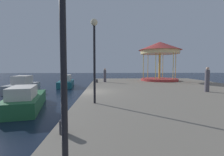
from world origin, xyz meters
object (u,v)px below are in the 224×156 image
at_px(bollard_south, 63,127).
at_px(bollard_center, 97,81).
at_px(motorboat_grey, 23,86).
at_px(carousel, 160,52).
at_px(motorboat_teal, 66,82).
at_px(person_near_carousel, 105,76).
at_px(motorboat_green, 25,100).
at_px(person_mid_promenade, 207,80).
at_px(lamp_post_mid_promenade, 94,46).

distance_m(bollard_south, bollard_center, 15.67).
height_order(motorboat_grey, bollard_center, motorboat_grey).
relative_size(carousel, bollard_center, 14.40).
distance_m(motorboat_teal, carousel, 13.42).
distance_m(motorboat_teal, person_near_carousel, 5.78).
height_order(motorboat_grey, bollard_south, motorboat_grey).
relative_size(motorboat_green, person_near_carousel, 3.40).
xyz_separation_m(motorboat_green, bollard_center, (4.17, 9.43, 0.42)).
bearing_deg(motorboat_teal, bollard_center, -32.99).
relative_size(motorboat_green, person_mid_promenade, 3.08).
xyz_separation_m(motorboat_green, bollard_south, (3.94, -6.24, 0.42)).
xyz_separation_m(motorboat_grey, lamp_post_mid_promenade, (8.23, -9.53, 3.13)).
relative_size(motorboat_grey, bollard_center, 12.25).
relative_size(motorboat_grey, person_mid_promenade, 2.58).
bearing_deg(motorboat_green, bollard_center, 66.16).
xyz_separation_m(carousel, lamp_post_mid_promenade, (-8.02, -14.10, -0.96)).
distance_m(lamp_post_mid_promenade, person_near_carousel, 12.44).
bearing_deg(bollard_south, bollard_center, 89.16).
relative_size(lamp_post_mid_promenade, person_near_carousel, 2.54).
xyz_separation_m(bollard_south, person_near_carousel, (1.20, 16.33, 0.61)).
bearing_deg(person_mid_promenade, bollard_center, 138.30).
bearing_deg(bollard_center, bollard_south, -90.84).
xyz_separation_m(motorboat_grey, carousel, (16.26, 4.57, 4.09)).
bearing_deg(person_near_carousel, motorboat_green, -116.97).
bearing_deg(bollard_south, person_near_carousel, 85.80).
relative_size(motorboat_grey, motorboat_green, 0.84).
relative_size(motorboat_teal, person_near_carousel, 3.21).
height_order(carousel, person_mid_promenade, carousel).
distance_m(bollard_south, person_near_carousel, 16.38).
relative_size(bollard_south, bollard_center, 1.00).
distance_m(lamp_post_mid_promenade, person_mid_promenade, 9.40).
height_order(motorboat_grey, lamp_post_mid_promenade, lamp_post_mid_promenade).
height_order(carousel, person_near_carousel, carousel).
bearing_deg(lamp_post_mid_promenade, motorboat_teal, 108.22).
relative_size(motorboat_green, lamp_post_mid_promenade, 1.34).
bearing_deg(carousel, person_near_carousel, -166.01).
distance_m(lamp_post_mid_promenade, bollard_center, 11.91).
bearing_deg(person_near_carousel, bollard_center, -145.60).
relative_size(motorboat_green, bollard_center, 14.63).
bearing_deg(carousel, bollard_south, -115.50).
bearing_deg(person_mid_promenade, lamp_post_mid_promenade, -155.92).
distance_m(motorboat_grey, bollard_center, 8.08).
relative_size(motorboat_grey, person_near_carousel, 2.85).
relative_size(person_near_carousel, person_mid_promenade, 0.91).
bearing_deg(motorboat_green, person_near_carousel, 63.03).
height_order(motorboat_green, carousel, carousel).
xyz_separation_m(motorboat_teal, bollard_center, (4.31, -2.80, 0.40)).
height_order(carousel, bollard_south, carousel).
distance_m(motorboat_teal, bollard_south, 18.91).
relative_size(carousel, lamp_post_mid_promenade, 1.32).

